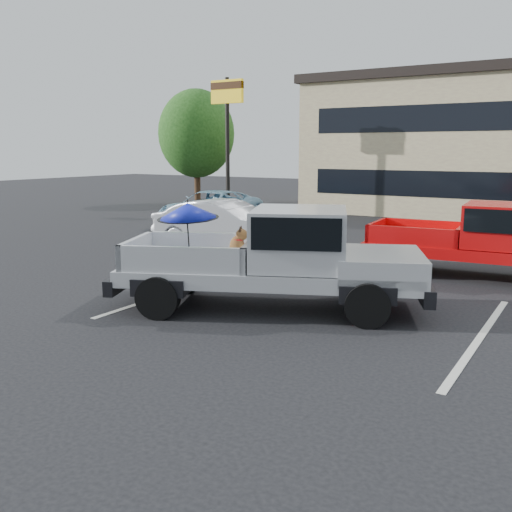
{
  "coord_description": "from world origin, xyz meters",
  "views": [
    {
      "loc": [
        4.48,
        -7.21,
        2.93
      ],
      "look_at": [
        -0.06,
        0.19,
        1.3
      ],
      "focal_mm": 40.0,
      "sensor_mm": 36.0,
      "label": 1
    }
  ],
  "objects_px": {
    "silver_sedan": "(226,225)",
    "blue_suv": "(211,209)",
    "silver_pickup": "(286,254)",
    "tree_left": "(196,134)",
    "red_pickup": "(492,238)",
    "motel_sign": "(227,109)"
  },
  "relations": [
    {
      "from": "motel_sign",
      "to": "red_pickup",
      "type": "bearing_deg",
      "value": -30.97
    },
    {
      "from": "tree_left",
      "to": "red_pickup",
      "type": "xyz_separation_m",
      "value": [
        16.36,
        -10.42,
        -2.79
      ]
    },
    {
      "from": "silver_pickup",
      "to": "silver_sedan",
      "type": "height_order",
      "value": "silver_pickup"
    },
    {
      "from": "motel_sign",
      "to": "tree_left",
      "type": "relative_size",
      "value": 1.0
    },
    {
      "from": "tree_left",
      "to": "blue_suv",
      "type": "relative_size",
      "value": 1.23
    },
    {
      "from": "red_pickup",
      "to": "blue_suv",
      "type": "xyz_separation_m",
      "value": [
        -10.84,
        4.03,
        -0.26
      ]
    },
    {
      "from": "tree_left",
      "to": "silver_sedan",
      "type": "xyz_separation_m",
      "value": [
        9.05,
        -10.5,
        -3.0
      ]
    },
    {
      "from": "silver_sedan",
      "to": "blue_suv",
      "type": "xyz_separation_m",
      "value": [
        -3.53,
        4.11,
        -0.05
      ]
    },
    {
      "from": "silver_sedan",
      "to": "tree_left",
      "type": "bearing_deg",
      "value": 38.28
    },
    {
      "from": "blue_suv",
      "to": "motel_sign",
      "type": "bearing_deg",
      "value": 113.25
    },
    {
      "from": "silver_pickup",
      "to": "blue_suv",
      "type": "relative_size",
      "value": 1.23
    },
    {
      "from": "silver_pickup",
      "to": "red_pickup",
      "type": "distance_m",
      "value": 5.51
    },
    {
      "from": "tree_left",
      "to": "silver_pickup",
      "type": "xyz_separation_m",
      "value": [
        13.59,
        -15.18,
        -2.68
      ]
    },
    {
      "from": "blue_suv",
      "to": "silver_pickup",
      "type": "bearing_deg",
      "value": -48.36
    },
    {
      "from": "silver_pickup",
      "to": "blue_suv",
      "type": "height_order",
      "value": "silver_pickup"
    },
    {
      "from": "silver_sedan",
      "to": "blue_suv",
      "type": "distance_m",
      "value": 5.42
    },
    {
      "from": "motel_sign",
      "to": "tree_left",
      "type": "height_order",
      "value": "tree_left"
    },
    {
      "from": "motel_sign",
      "to": "red_pickup",
      "type": "distance_m",
      "value": 14.88
    },
    {
      "from": "blue_suv",
      "to": "silver_sedan",
      "type": "bearing_deg",
      "value": -50.26
    },
    {
      "from": "tree_left",
      "to": "red_pickup",
      "type": "relative_size",
      "value": 1.13
    },
    {
      "from": "motel_sign",
      "to": "silver_pickup",
      "type": "bearing_deg",
      "value": -51.76
    },
    {
      "from": "red_pickup",
      "to": "silver_sedan",
      "type": "bearing_deg",
      "value": 176.2
    }
  ]
}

